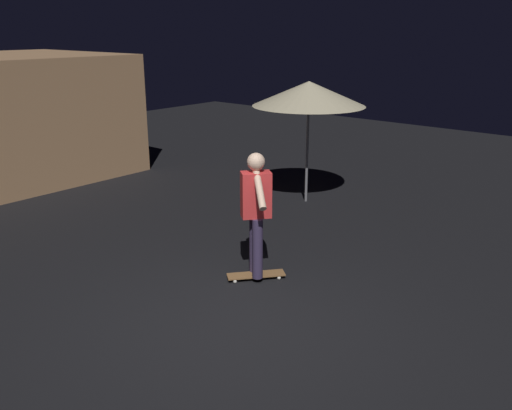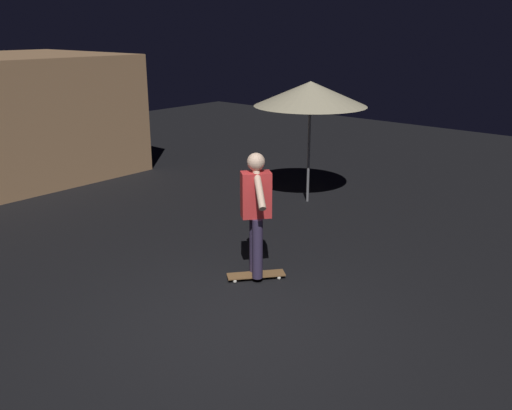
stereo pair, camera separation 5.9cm
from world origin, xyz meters
TOP-DOWN VIEW (x-y plane):
  - ground_plane at (0.00, 0.00)m, footprint 28.00×28.00m
  - patio_umbrella at (4.42, 2.12)m, footprint 2.10×2.10m
  - skateboard_ridden at (1.14, 0.60)m, footprint 0.73×0.65m
  - skater at (1.14, 0.60)m, footprint 0.69×0.82m

SIDE VIEW (x-z plane):
  - ground_plane at x=0.00m, z-range 0.00..0.00m
  - skateboard_ridden at x=1.14m, z-range 0.02..0.09m
  - skater at x=1.14m, z-range 0.20..1.87m
  - patio_umbrella at x=4.42m, z-range 0.92..3.22m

